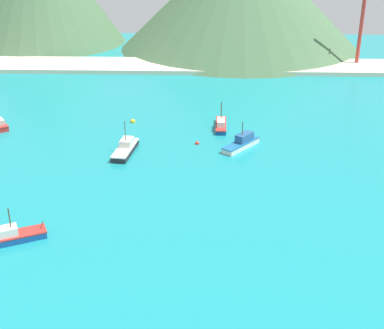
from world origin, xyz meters
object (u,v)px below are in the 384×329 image
object	(u,v)px
fishing_boat_0	(221,125)
fishing_boat_11	(15,236)
fishing_boat_10	(242,143)
buoy_0	(133,121)
radio_tower	(364,8)
fishing_boat_5	(126,148)
buoy_1	(197,143)

from	to	relation	value
fishing_boat_0	fishing_boat_11	world-z (taller)	fishing_boat_0
fishing_boat_10	fishing_boat_11	distance (m)	47.35
buoy_0	radio_tower	world-z (taller)	radio_tower
fishing_boat_11	radio_tower	bearing A→B (deg)	54.63
fishing_boat_11	radio_tower	distance (m)	122.72
buoy_0	fishing_boat_10	bearing A→B (deg)	-30.21
fishing_boat_11	radio_tower	world-z (taller)	radio_tower
fishing_boat_5	buoy_0	world-z (taller)	fishing_boat_5
fishing_boat_5	fishing_boat_10	size ratio (longest dim) A/B	1.15
fishing_boat_0	radio_tower	size ratio (longest dim) A/B	0.28
fishing_boat_10	buoy_1	xyz separation A→B (m)	(-8.64, 1.39, -0.81)
fishing_boat_10	radio_tower	world-z (taller)	radio_tower
fishing_boat_10	radio_tower	xyz separation A→B (m)	(37.79, 64.89, 16.01)
fishing_boat_10	buoy_1	bearing A→B (deg)	170.87
buoy_0	fishing_boat_11	bearing A→B (deg)	-101.46
fishing_boat_11	fishing_boat_0	bearing A→B (deg)	57.17
fishing_boat_0	buoy_0	xyz separation A→B (m)	(-19.11, 3.07, -0.64)
fishing_boat_10	fishing_boat_11	world-z (taller)	fishing_boat_10
buoy_0	fishing_boat_0	bearing A→B (deg)	-9.13
fishing_boat_5	fishing_boat_10	world-z (taller)	fishing_boat_5
buoy_0	radio_tower	bearing A→B (deg)	40.29
fishing_boat_5	buoy_0	distance (m)	16.80
fishing_boat_10	buoy_1	size ratio (longest dim) A/B	10.63
fishing_boat_11	buoy_1	bearing A→B (deg)	56.10
fishing_boat_11	fishing_boat_5	bearing A→B (deg)	71.06
fishing_boat_5	buoy_1	xyz separation A→B (m)	(13.38, 4.78, -0.71)
buoy_1	fishing_boat_10	bearing A→B (deg)	-9.13
buoy_0	buoy_1	world-z (taller)	buoy_0
fishing_boat_11	buoy_0	xyz separation A→B (m)	(9.67, 47.68, -0.61)
buoy_1	radio_tower	bearing A→B (deg)	53.82
fishing_boat_11	buoy_1	xyz separation A→B (m)	(23.99, 35.70, -0.66)
fishing_boat_5	buoy_1	size ratio (longest dim) A/B	12.25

